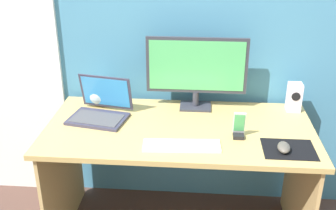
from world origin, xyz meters
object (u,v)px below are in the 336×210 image
object	(u,v)px
speaker_right	(294,97)
fishbowl	(100,92)
phone_in_dock	(239,129)
monitor	(197,69)
keyboard_external	(182,146)
laptop	(100,110)
mouse	(284,147)

from	to	relation	value
speaker_right	fishbowl	bearing A→B (deg)	-179.70
speaker_right	phone_in_dock	world-z (taller)	speaker_right
monitor	keyboard_external	size ratio (longest dim) A/B	1.52
speaker_right	laptop	bearing A→B (deg)	-170.61
monitor	fishbowl	bearing A→B (deg)	-179.96
laptop	mouse	world-z (taller)	laptop
fishbowl	keyboard_external	bearing A→B (deg)	-42.53
speaker_right	fishbowl	world-z (taller)	speaker_right
fishbowl	keyboard_external	size ratio (longest dim) A/B	0.43
laptop	fishbowl	size ratio (longest dim) A/B	2.14
speaker_right	fishbowl	xyz separation A→B (m)	(-1.13, -0.01, -0.00)
mouse	phone_in_dock	size ratio (longest dim) A/B	0.72
laptop	mouse	distance (m)	1.00
laptop	phone_in_dock	size ratio (longest dim) A/B	2.51
monitor	fishbowl	xyz separation A→B (m)	(-0.56, -0.00, -0.16)
monitor	mouse	xyz separation A→B (m)	(0.43, -0.47, -0.21)
laptop	speaker_right	bearing A→B (deg)	9.39
laptop	keyboard_external	distance (m)	0.55
monitor	speaker_right	xyz separation A→B (m)	(0.56, 0.01, -0.15)
mouse	phone_in_dock	xyz separation A→B (m)	(-0.20, 0.12, 0.03)
speaker_right	fishbowl	distance (m)	1.13
laptop	fishbowl	distance (m)	0.18
fishbowl	phone_in_dock	size ratio (longest dim) A/B	1.18
monitor	laptop	bearing A→B (deg)	-161.63
monitor	mouse	size ratio (longest dim) A/B	5.71
monitor	fishbowl	size ratio (longest dim) A/B	3.50
keyboard_external	mouse	xyz separation A→B (m)	(0.49, -0.00, 0.02)
monitor	keyboard_external	world-z (taller)	monitor
monitor	keyboard_external	distance (m)	0.52
speaker_right	laptop	distance (m)	1.10
phone_in_dock	fishbowl	bearing A→B (deg)	156.34
mouse	keyboard_external	bearing A→B (deg)	-176.62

